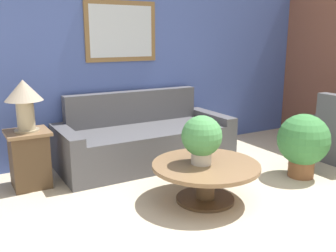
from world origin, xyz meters
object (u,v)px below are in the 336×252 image
at_px(couch_main, 145,141).
at_px(coffee_table, 206,174).
at_px(table_lamp, 24,97).
at_px(potted_plant_on_table, 202,138).
at_px(side_table, 30,158).
at_px(potted_plant_floor, 303,142).

bearing_deg(couch_main, coffee_table, -90.17).
xyz_separation_m(coffee_table, table_lamp, (-1.49, 1.30, 0.73)).
distance_m(couch_main, potted_plant_on_table, 1.42).
bearing_deg(side_table, table_lamp, -63.43).
bearing_deg(potted_plant_on_table, side_table, 138.45).
height_order(couch_main, side_table, couch_main).
xyz_separation_m(potted_plant_on_table, potted_plant_floor, (1.45, -0.04, -0.24)).
distance_m(table_lamp, potted_plant_on_table, 1.96).
height_order(potted_plant_on_table, potted_plant_floor, potted_plant_on_table).
relative_size(coffee_table, table_lamp, 1.95).
xyz_separation_m(side_table, potted_plant_floor, (2.89, -1.32, 0.11)).
relative_size(side_table, potted_plant_floor, 0.84).
height_order(side_table, table_lamp, table_lamp).
relative_size(table_lamp, potted_plant_floor, 0.73).
distance_m(coffee_table, potted_plant_on_table, 0.39).
relative_size(coffee_table, side_table, 1.70).
bearing_deg(potted_plant_on_table, table_lamp, 138.45).
height_order(coffee_table, potted_plant_on_table, potted_plant_on_table).
distance_m(side_table, table_lamp, 0.69).
bearing_deg(potted_plant_floor, side_table, 155.43).
relative_size(table_lamp, potted_plant_on_table, 1.14).
height_order(coffee_table, table_lamp, table_lamp).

